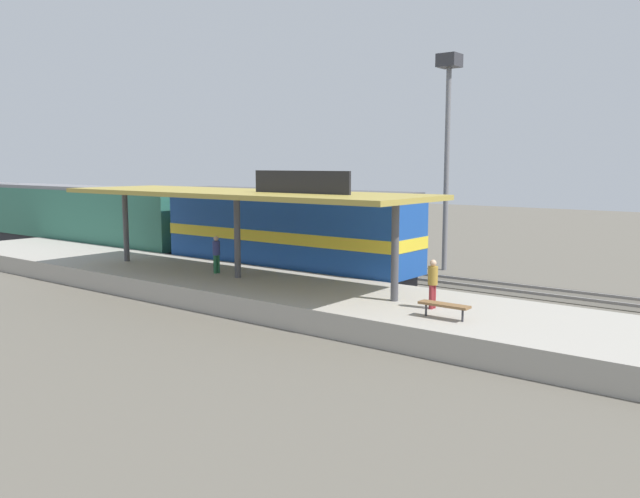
{
  "coord_description": "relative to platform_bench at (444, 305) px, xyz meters",
  "views": [
    {
      "loc": [
        -24.59,
        -20.0,
        5.86
      ],
      "look_at": [
        -1.38,
        -2.08,
        2.0
      ],
      "focal_mm": 36.3,
      "sensor_mm": 36.0,
      "label": 1
    }
  ],
  "objects": [
    {
      "name": "ground_plane",
      "position": [
        8.0,
        10.71,
        -1.34
      ],
      "size": [
        120.0,
        120.0,
        0.0
      ],
      "primitive_type": "plane",
      "color": "#5B564C"
    },
    {
      "name": "track_near",
      "position": [
        6.0,
        10.71,
        -1.31
      ],
      "size": [
        3.2,
        110.0,
        0.16
      ],
      "color": "#4E4941",
      "rests_on": "ground"
    },
    {
      "name": "track_far",
      "position": [
        10.6,
        10.71,
        -1.31
      ],
      "size": [
        3.2,
        110.0,
        0.16
      ],
      "color": "#4E4941",
      "rests_on": "ground"
    },
    {
      "name": "platform",
      "position": [
        1.4,
        10.71,
        -0.89
      ],
      "size": [
        6.0,
        44.0,
        0.9
      ],
      "primitive_type": "cube",
      "color": "#9E998E",
      "rests_on": "ground"
    },
    {
      "name": "station_canopy",
      "position": [
        1.4,
        10.61,
        3.19
      ],
      "size": [
        5.2,
        18.0,
        4.7
      ],
      "color": "#47474C",
      "rests_on": "platform"
    },
    {
      "name": "platform_bench",
      "position": [
        0.0,
        0.0,
        0.0
      ],
      "size": [
        0.44,
        1.7,
        0.5
      ],
      "color": "#333338",
      "rests_on": "platform"
    },
    {
      "name": "locomotive",
      "position": [
        6.0,
        11.82,
        1.07
      ],
      "size": [
        2.93,
        14.43,
        4.44
      ],
      "color": "#28282D",
      "rests_on": "track_near"
    },
    {
      "name": "passenger_carriage_front",
      "position": [
        6.0,
        29.82,
        0.97
      ],
      "size": [
        2.9,
        20.0,
        4.24
      ],
      "color": "#28282D",
      "rests_on": "track_near"
    },
    {
      "name": "light_mast",
      "position": [
        13.8,
        6.96,
        7.05
      ],
      "size": [
        1.1,
        1.1,
        11.7
      ],
      "color": "slate",
      "rests_on": "ground"
    },
    {
      "name": "person_waiting",
      "position": [
        1.63,
        12.29,
        0.51
      ],
      "size": [
        0.34,
        0.34,
        1.71
      ],
      "color": "#23603D",
      "rests_on": "platform"
    },
    {
      "name": "person_walking",
      "position": [
        1.11,
        1.01,
        0.51
      ],
      "size": [
        0.34,
        0.34,
        1.71
      ],
      "color": "maroon",
      "rests_on": "platform"
    }
  ]
}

